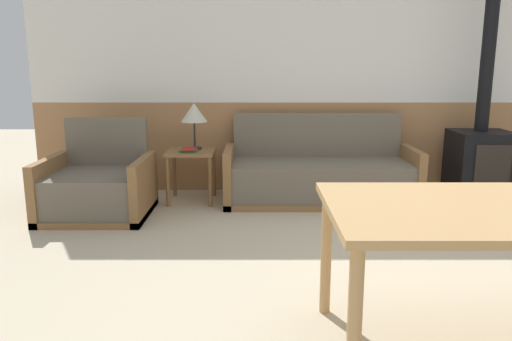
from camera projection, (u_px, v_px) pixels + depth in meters
ground_plane at (439, 292)px, 3.12m from camera, size 16.00×16.00×0.00m
wall_back at (362, 69)px, 5.41m from camera, size 7.20×0.06×2.70m
couch at (320, 176)px, 5.15m from camera, size 1.95×0.77×0.88m
armchair at (99, 188)px, 4.69m from camera, size 0.95×0.88×0.88m
side_table at (192, 160)px, 5.12m from camera, size 0.48×0.48×0.53m
table_lamp at (195, 114)px, 5.11m from camera, size 0.27×0.27×0.48m
book_stack at (189, 150)px, 5.01m from camera, size 0.19×0.18×0.04m
wood_stove at (482, 145)px, 5.08m from camera, size 0.58×0.55×2.59m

